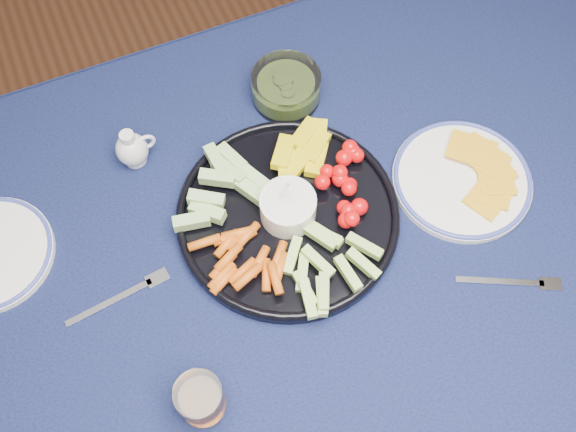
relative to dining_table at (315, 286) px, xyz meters
name	(u,v)px	position (x,y,z in m)	size (l,w,h in m)	color
dining_table	(315,286)	(0.00, 0.00, 0.00)	(1.67, 1.07, 0.75)	#4C2919
crudite_platter	(286,213)	(-0.01, 0.10, 0.11)	(0.36, 0.36, 0.12)	black
creamer_pitcher	(132,149)	(-0.20, 0.30, 0.12)	(0.07, 0.05, 0.08)	white
pickle_bowl	(286,88)	(0.09, 0.32, 0.11)	(0.12, 0.12, 0.06)	white
cheese_plate	(462,178)	(0.29, 0.04, 0.10)	(0.23, 0.23, 0.03)	white
juice_tumbler	(201,400)	(-0.24, -0.13, 0.12)	(0.07, 0.07, 0.08)	white
fork_left	(127,294)	(-0.29, 0.07, 0.09)	(0.17, 0.03, 0.00)	silver
fork_right	(517,283)	(0.27, -0.15, 0.09)	(0.15, 0.09, 0.00)	silver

